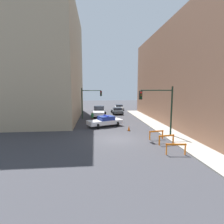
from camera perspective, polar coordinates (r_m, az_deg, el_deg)
The scene contains 15 objects.
ground_plane at distance 17.94m, azimuth 1.82°, elevation -8.84°, with size 120.00×120.00×0.00m, color #38383D.
sidewalk_right at distance 19.69m, azimuth 20.19°, elevation -7.64°, with size 2.40×44.00×0.12m.
building_corner_left at distance 32.82m, azimuth -23.62°, elevation 14.12°, with size 14.00×20.00×18.33m.
building_right at distance 29.61m, azimuth 26.77°, elevation 10.46°, with size 12.00×28.00×13.95m.
traffic_light_near at distance 19.17m, azimuth 15.76°, elevation 2.68°, with size 3.64×0.35×5.20m.
traffic_light_far at distance 29.74m, azimuth -7.67°, elevation 4.27°, with size 3.44×0.35×5.20m.
police_car at distance 23.77m, azimuth -2.23°, elevation -2.97°, with size 5.05×3.54×1.52m.
white_truck at distance 32.31m, azimuth -4.27°, elevation 0.14°, with size 2.88×5.52×1.90m.
parked_car_near at distance 35.58m, azimuth 1.66°, elevation 0.46°, with size 2.35×4.34×1.31m.
parked_car_mid at distance 42.50m, azimuth 2.30°, elevation 1.62°, with size 2.42×4.38×1.31m.
pedestrian_crossing at distance 26.38m, azimuth -6.42°, elevation -1.66°, with size 0.50×0.50×1.66m.
barrier_front at distance 14.54m, azimuth 20.15°, elevation -10.73°, with size 1.60×0.32×0.90m.
barrier_mid at distance 16.84m, azimuth 17.35°, elevation -8.11°, with size 1.58×0.42×0.90m.
barrier_back at distance 18.25m, azimuth 14.26°, elevation -6.78°, with size 1.58×0.42×0.90m.
traffic_cone at distance 21.38m, azimuth 5.53°, elevation -5.30°, with size 0.36×0.36×0.66m.
Camera 1 is at (-2.25, -17.06, 5.06)m, focal length 28.00 mm.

